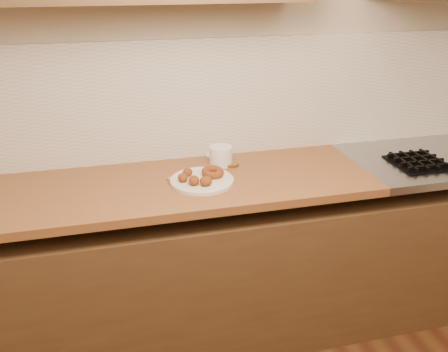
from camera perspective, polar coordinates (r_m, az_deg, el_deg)
The scene contains 11 objects.
wall_back at distance 2.45m, azimuth 2.68°, elevation 12.96°, with size 4.00×0.02×2.70m, color #B9AC91.
base_cabinet at distance 2.54m, azimuth 4.30°, elevation -10.30°, with size 3.60×0.60×0.77m, color #50391D.
butcher_block at distance 2.19m, azimuth -11.65°, elevation -1.73°, with size 2.30×0.62×0.04m, color brown.
backsplash at distance 2.47m, azimuth 2.70°, elevation 9.48°, with size 3.60×0.02×0.60m, color beige.
donut_plate at distance 2.18m, azimuth -2.68°, elevation -0.57°, with size 0.29×0.29×0.02m, color beige.
ring_donut at distance 2.20m, azimuth -1.38°, elevation 0.47°, with size 0.11×0.11×0.04m, color brown.
fried_dough_chunks at distance 2.14m, azimuth -3.60°, elevation -0.29°, with size 0.16×0.19×0.04m.
plastic_tub at distance 2.37m, azimuth -0.39°, elevation 2.46°, with size 0.11×0.11×0.10m, color silver.
tub_lid at distance 2.50m, azimuth -0.71°, elevation 2.59°, with size 0.13×0.13×0.01m, color silver.
brass_jar_lid at distance 2.37m, azimuth 0.85°, elevation 1.44°, with size 0.08×0.08×0.01m, color olive.
wooden_utensil at distance 2.25m, azimuth -5.23°, elevation 0.10°, with size 0.16×0.02×0.01m, color olive.
Camera 1 is at (-0.69, -0.30, 1.80)m, focal length 38.00 mm.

